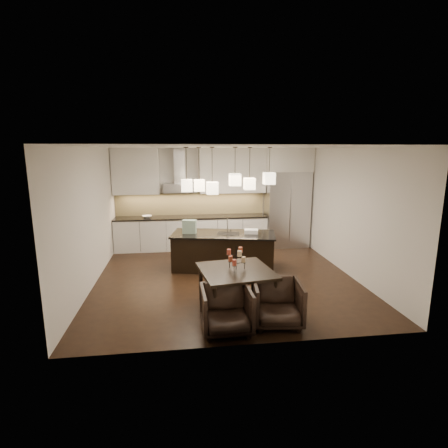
{
  "coord_description": "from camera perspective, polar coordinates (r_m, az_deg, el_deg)",
  "views": [
    {
      "loc": [
        -0.97,
        -7.2,
        2.72
      ],
      "look_at": [
        0.0,
        0.2,
        1.15
      ],
      "focal_mm": 28.0,
      "sensor_mm": 36.0,
      "label": 1
    }
  ],
  "objects": [
    {
      "name": "candle_f",
      "position": [
        5.86,
        2.55,
        -4.85
      ],
      "size": [
        0.08,
        0.08,
        0.1
      ],
      "primitive_type": "cylinder",
      "rotation": [
        0.0,
        0.0,
        0.15
      ],
      "color": "beige",
      "rests_on": "candelabra"
    },
    {
      "name": "refrigerator",
      "position": [
        10.19,
        10.17,
        2.41
      ],
      "size": [
        1.2,
        0.72,
        2.15
      ],
      "primitive_type": "cube",
      "color": "#B7B7BA",
      "rests_on": "floor"
    },
    {
      "name": "ceiling",
      "position": [
        7.26,
        0.21,
        12.59
      ],
      "size": [
        5.5,
        5.5,
        0.02
      ],
      "primitive_type": "cube",
      "color": "white",
      "rests_on": "wall_back"
    },
    {
      "name": "candle_e",
      "position": [
        5.95,
        0.81,
        -4.58
      ],
      "size": [
        0.08,
        0.08,
        0.1
      ],
      "primitive_type": "cylinder",
      "rotation": [
        0.0,
        0.0,
        0.15
      ],
      "color": "#AC3D2C",
      "rests_on": "candelabra"
    },
    {
      "name": "candle_b",
      "position": [
        6.09,
        1.06,
        -5.67
      ],
      "size": [
        0.08,
        0.08,
        0.1
      ],
      "primitive_type": "cylinder",
      "rotation": [
        0.0,
        0.0,
        0.15
      ],
      "color": "#C15131",
      "rests_on": "candelabra"
    },
    {
      "name": "fruit_bowl",
      "position": [
        9.78,
        -12.44,
        1.19
      ],
      "size": [
        0.32,
        0.32,
        0.06
      ],
      "primitive_type": "imported",
      "rotation": [
        0.0,
        0.0,
        0.27
      ],
      "color": "silver",
      "rests_on": "countertop"
    },
    {
      "name": "island_body",
      "position": [
        8.19,
        -0.11,
        -4.54
      ],
      "size": [
        2.43,
        1.37,
        0.81
      ],
      "primitive_type": "cube",
      "rotation": [
        0.0,
        0.0,
        -0.21
      ],
      "color": "black",
      "rests_on": "floor"
    },
    {
      "name": "backsplash",
      "position": [
        10.04,
        -5.43,
        3.33
      ],
      "size": [
        4.21,
        0.02,
        0.63
      ],
      "primitive_type": "cube",
      "color": "#CEB979",
      "rests_on": "countertop"
    },
    {
      "name": "upper_cab_right",
      "position": [
        9.9,
        1.4,
        8.73
      ],
      "size": [
        1.85,
        0.35,
        1.25
      ],
      "primitive_type": "cube",
      "color": "silver",
      "rests_on": "wall_back"
    },
    {
      "name": "floor",
      "position": [
        7.76,
        0.19,
        -8.72
      ],
      "size": [
        5.5,
        5.5,
        0.02
      ],
      "primitive_type": "cube",
      "color": "black",
      "rests_on": "ground"
    },
    {
      "name": "candelabra",
      "position": [
        6.0,
        1.99,
        -5.57
      ],
      "size": [
        0.39,
        0.39,
        0.42
      ],
      "primitive_type": null,
      "rotation": [
        0.0,
        0.0,
        0.15
      ],
      "color": "black",
      "rests_on": "dining_table"
    },
    {
      "name": "lower_cabinets",
      "position": [
        9.9,
        -5.27,
        -1.48
      ],
      "size": [
        4.21,
        0.62,
        0.88
      ],
      "primitive_type": "cube",
      "color": "silver",
      "rests_on": "floor"
    },
    {
      "name": "pendant_a",
      "position": [
        7.75,
        -6.1,
        6.27
      ],
      "size": [
        0.24,
        0.24,
        0.26
      ],
      "primitive_type": "cube",
      "color": "beige",
      "rests_on": "ceiling"
    },
    {
      "name": "faucet",
      "position": [
        8.12,
        0.59,
        -0.22
      ],
      "size": [
        0.14,
        0.23,
        0.35
      ],
      "primitive_type": null,
      "rotation": [
        0.0,
        0.0,
        -0.21
      ],
      "color": "silver",
      "rests_on": "island_top"
    },
    {
      "name": "pendant_e",
      "position": [
        7.97,
        7.37,
        7.39
      ],
      "size": [
        0.24,
        0.24,
        0.26
      ],
      "primitive_type": "cube",
      "color": "beige",
      "rests_on": "ceiling"
    },
    {
      "name": "pendant_f",
      "position": [
        7.58,
        -1.93,
        5.88
      ],
      "size": [
        0.24,
        0.24,
        0.26
      ],
      "primitive_type": "cube",
      "color": "beige",
      "rests_on": "ceiling"
    },
    {
      "name": "hood_canopy",
      "position": [
        9.73,
        -7.2,
        5.89
      ],
      "size": [
        0.9,
        0.52,
        0.24
      ],
      "primitive_type": "cube",
      "color": "#B7B7BA",
      "rests_on": "wall_back"
    },
    {
      "name": "wall_back",
      "position": [
        10.09,
        -1.9,
        4.36
      ],
      "size": [
        5.5,
        0.02,
        2.8
      ],
      "primitive_type": "cube",
      "color": "silver",
      "rests_on": "ground"
    },
    {
      "name": "candle_c",
      "position": [
        5.89,
        1.71,
        -6.31
      ],
      "size": [
        0.08,
        0.08,
        0.1
      ],
      "primitive_type": "cylinder",
      "rotation": [
        0.0,
        0.0,
        0.15
      ],
      "color": "#AC3D2C",
      "rests_on": "candelabra"
    },
    {
      "name": "armchair_left",
      "position": [
        5.47,
        0.38,
        -13.81
      ],
      "size": [
        0.76,
        0.79,
        0.7
      ],
      "primitive_type": "imported",
      "rotation": [
        0.0,
        0.0,
        0.02
      ],
      "color": "black",
      "rests_on": "floor"
    },
    {
      "name": "armchair_right",
      "position": [
        5.74,
        8.68,
        -12.61
      ],
      "size": [
        0.84,
        0.86,
        0.71
      ],
      "primitive_type": "imported",
      "rotation": [
        0.0,
        0.0,
        -0.11
      ],
      "color": "black",
      "rests_on": "floor"
    },
    {
      "name": "hood_chimney",
      "position": [
        9.8,
        -7.3,
        9.45
      ],
      "size": [
        0.3,
        0.28,
        0.96
      ],
      "primitive_type": "cube",
      "color": "#B7B7BA",
      "rests_on": "hood_canopy"
    },
    {
      "name": "pendant_b",
      "position": [
        8.07,
        -4.06,
        6.31
      ],
      "size": [
        0.24,
        0.24,
        0.26
      ],
      "primitive_type": "cube",
      "color": "beige",
      "rests_on": "ceiling"
    },
    {
      "name": "wall_front",
      "position": [
        4.73,
        4.68,
        -4.37
      ],
      "size": [
        5.5,
        0.02,
        2.8
      ],
      "primitive_type": "cube",
      "color": "silver",
      "rests_on": "ground"
    },
    {
      "name": "island_top",
      "position": [
        8.08,
        -0.11,
        -1.67
      ],
      "size": [
        2.52,
        1.46,
        0.04
      ],
      "primitive_type": "cube",
      "rotation": [
        0.0,
        0.0,
        -0.21
      ],
      "color": "black",
      "rests_on": "island_body"
    },
    {
      "name": "wall_left",
      "position": [
        7.53,
        -21.09,
        0.99
      ],
      "size": [
        0.02,
        5.5,
        2.8
      ],
      "primitive_type": "cube",
      "color": "silver",
      "rests_on": "ground"
    },
    {
      "name": "pendant_d",
      "position": [
        8.05,
        4.17,
        6.56
      ],
      "size": [
        0.24,
        0.24,
        0.26
      ],
      "primitive_type": "cube",
      "color": "beige",
      "rests_on": "ceiling"
    },
    {
      "name": "food_container",
      "position": [
        8.11,
        4.45,
        -1.21
      ],
      "size": [
        0.35,
        0.28,
        0.09
      ],
      "primitive_type": "cube",
      "rotation": [
        0.0,
        0.0,
        -0.21
      ],
      "color": "silver",
      "rests_on": "island_top"
    },
    {
      "name": "dining_table",
      "position": [
        6.19,
        1.96,
        -10.57
      ],
      "size": [
        1.35,
        1.35,
        0.71
      ],
      "primitive_type": null,
      "rotation": [
        0.0,
        0.0,
        0.15
      ],
      "color": "black",
      "rests_on": "floor"
    },
    {
      "name": "upper_cab_left",
      "position": [
        9.85,
        -14.22,
        8.35
      ],
      "size": [
        1.25,
        0.35,
        1.25
      ],
      "primitive_type": "cube",
      "color": "silver",
      "rests_on": "wall_back"
    },
    {
      "name": "fridge_panel",
      "position": [
        10.06,
        10.47,
        10.3
      ],
      "size": [
        1.26,
        0.72,
        0.65
      ],
      "primitive_type": "cube",
      "color": "silver",
      "rests_on": "refrigerator"
    },
    {
      "name": "tote_bag",
      "position": [
        8.1,
        -5.66,
        -0.44
      ],
      "size": [
        0.34,
        0.23,
        0.31
      ],
      "primitive_type": "cube",
      "rotation": [
        0.0,
        0.0,
        -0.21
      ],
      "color": "#265E31",
      "rests_on": "island_top"
    },
    {
      "name": "candle_d",
      "position": [
        6.07,
        2.7,
        -4.24
      ],
      "size": [
        0.08,
        0.08,
        0.1
      ],
      "primitive_type": "cylinder",
      "rotation": [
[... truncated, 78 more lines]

